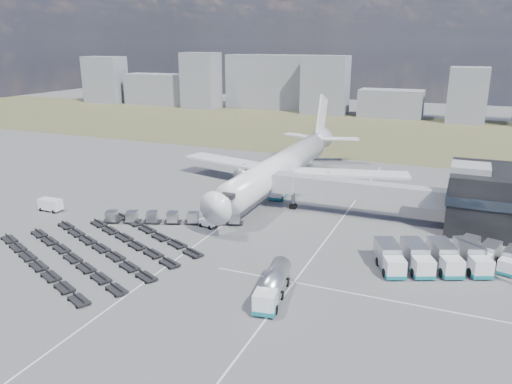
% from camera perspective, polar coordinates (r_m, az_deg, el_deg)
% --- Properties ---
extents(ground, '(420.00, 420.00, 0.00)m').
position_cam_1_polar(ground, '(78.80, -4.89, -5.75)').
color(ground, '#565659').
rests_on(ground, ground).
extents(grass_strip, '(420.00, 90.00, 0.01)m').
position_cam_1_polar(grass_strip, '(180.13, 11.61, 6.79)').
color(grass_strip, brown).
rests_on(grass_strip, ground).
extents(lane_markings, '(47.12, 110.00, 0.01)m').
position_cam_1_polar(lane_markings, '(77.65, 2.59, -6.06)').
color(lane_markings, silver).
rests_on(lane_markings, ground).
extents(jet_bridge, '(30.30, 3.80, 7.05)m').
position_cam_1_polar(jet_bridge, '(90.19, 10.15, 0.37)').
color(jet_bridge, '#939399').
rests_on(jet_bridge, ground).
extents(airliner, '(51.59, 64.53, 17.62)m').
position_cam_1_polar(airliner, '(105.49, 3.20, 3.13)').
color(airliner, white).
rests_on(airliner, ground).
extents(skyline, '(296.73, 23.46, 25.64)m').
position_cam_1_polar(skyline, '(218.93, 13.81, 11.24)').
color(skyline, gray).
rests_on(skyline, ground).
extents(fuel_tanker, '(4.17, 10.72, 3.38)m').
position_cam_1_polar(fuel_tanker, '(61.83, 1.91, -10.59)').
color(fuel_tanker, white).
rests_on(fuel_tanker, ground).
extents(pushback_tug, '(3.14, 2.20, 1.33)m').
position_cam_1_polar(pushback_tug, '(85.02, -5.51, -3.57)').
color(pushback_tug, white).
rests_on(pushback_tug, ground).
extents(utility_van, '(4.39, 2.02, 2.33)m').
position_cam_1_polar(utility_van, '(99.92, -22.43, -1.38)').
color(utility_van, white).
rests_on(utility_van, ground).
extents(catering_truck, '(3.14, 6.66, 2.97)m').
position_cam_1_polar(catering_truck, '(100.55, 2.71, 0.23)').
color(catering_truck, white).
rests_on(catering_truck, ground).
extents(service_trucks_near, '(16.11, 12.82, 3.15)m').
position_cam_1_polar(service_trucks_near, '(73.22, 19.35, -7.05)').
color(service_trucks_near, white).
rests_on(service_trucks_near, ground).
extents(service_trucks_far, '(9.66, 8.33, 2.50)m').
position_cam_1_polar(service_trucks_far, '(78.11, 24.98, -6.48)').
color(service_trucks_far, white).
rests_on(service_trucks_far, ground).
extents(uld_row, '(23.39, 9.98, 1.88)m').
position_cam_1_polar(uld_row, '(87.19, -9.49, -2.89)').
color(uld_row, black).
rests_on(uld_row, ground).
extents(baggage_dollies, '(34.14, 30.01, 0.79)m').
position_cam_1_polar(baggage_dollies, '(79.03, -17.55, -6.14)').
color(baggage_dollies, black).
rests_on(baggage_dollies, ground).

